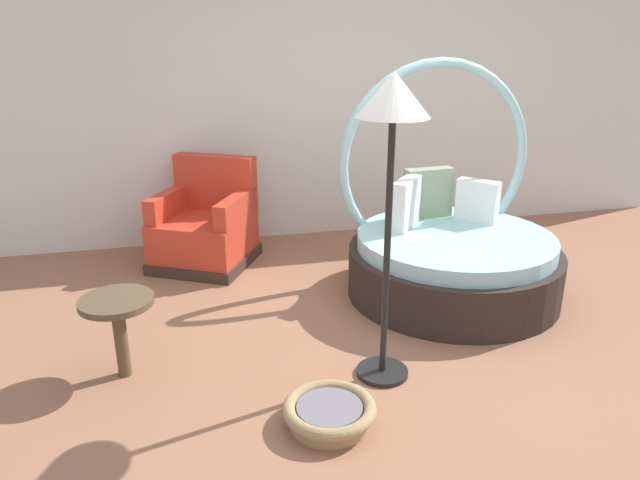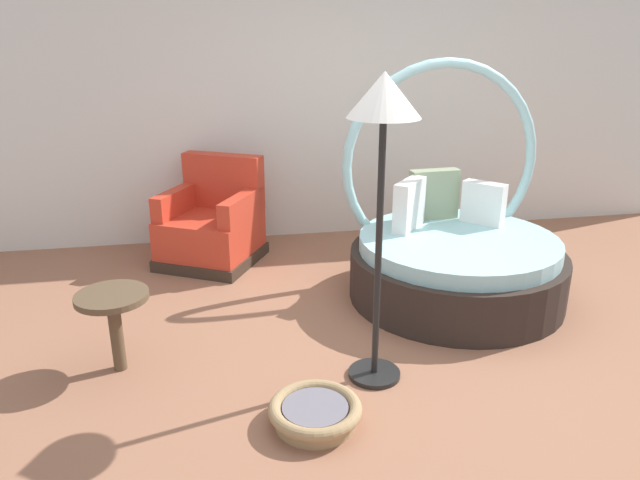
{
  "view_description": "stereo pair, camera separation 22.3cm",
  "coord_description": "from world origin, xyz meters",
  "px_view_note": "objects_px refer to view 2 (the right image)",
  "views": [
    {
      "loc": [
        -1.33,
        -3.27,
        2.03
      ],
      "look_at": [
        -0.37,
        0.72,
        0.55
      ],
      "focal_mm": 33.15,
      "sensor_mm": 36.0,
      "label": 1
    },
    {
      "loc": [
        -1.11,
        -3.32,
        2.03
      ],
      "look_at": [
        -0.37,
        0.72,
        0.55
      ],
      "focal_mm": 33.15,
      "sensor_mm": 36.0,
      "label": 2
    }
  ],
  "objects_px": {
    "side_table": "(113,308)",
    "floor_lamp": "(383,127)",
    "pet_basket": "(315,412)",
    "red_armchair": "(213,226)",
    "round_daybed": "(454,251)"
  },
  "relations": [
    {
      "from": "side_table",
      "to": "floor_lamp",
      "type": "relative_size",
      "value": 0.29
    },
    {
      "from": "round_daybed",
      "to": "red_armchair",
      "type": "bearing_deg",
      "value": 149.93
    },
    {
      "from": "round_daybed",
      "to": "pet_basket",
      "type": "height_order",
      "value": "round_daybed"
    },
    {
      "from": "red_armchair",
      "to": "pet_basket",
      "type": "distance_m",
      "value": 2.6
    },
    {
      "from": "pet_basket",
      "to": "side_table",
      "type": "relative_size",
      "value": 0.98
    },
    {
      "from": "red_armchair",
      "to": "round_daybed",
      "type": "bearing_deg",
      "value": -30.07
    },
    {
      "from": "round_daybed",
      "to": "side_table",
      "type": "xyz_separation_m",
      "value": [
        -2.48,
        -0.69,
        0.07
      ]
    },
    {
      "from": "pet_basket",
      "to": "side_table",
      "type": "xyz_separation_m",
      "value": [
        -1.11,
        0.77,
        0.35
      ]
    },
    {
      "from": "round_daybed",
      "to": "red_armchair",
      "type": "distance_m",
      "value": 2.16
    },
    {
      "from": "red_armchair",
      "to": "floor_lamp",
      "type": "height_order",
      "value": "floor_lamp"
    },
    {
      "from": "red_armchair",
      "to": "side_table",
      "type": "relative_size",
      "value": 2.08
    },
    {
      "from": "red_armchair",
      "to": "pet_basket",
      "type": "bearing_deg",
      "value": -78.9
    },
    {
      "from": "side_table",
      "to": "pet_basket",
      "type": "bearing_deg",
      "value": -34.53
    },
    {
      "from": "red_armchair",
      "to": "pet_basket",
      "type": "height_order",
      "value": "red_armchair"
    },
    {
      "from": "round_daybed",
      "to": "pet_basket",
      "type": "bearing_deg",
      "value": -133.21
    }
  ]
}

